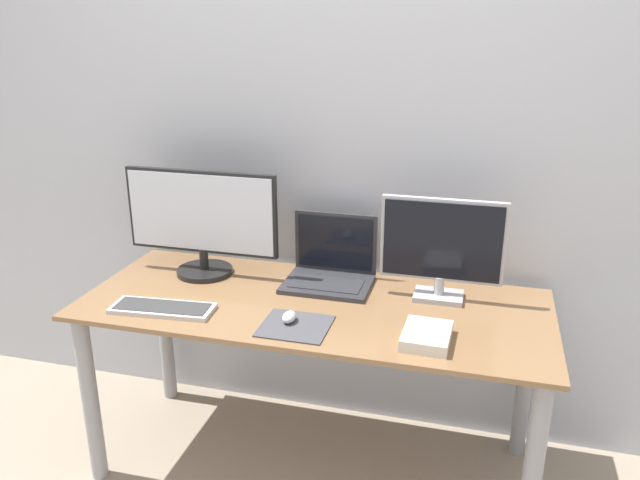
{
  "coord_description": "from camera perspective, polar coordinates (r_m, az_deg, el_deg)",
  "views": [
    {
      "loc": [
        0.56,
        -1.63,
        1.67
      ],
      "look_at": [
        0.0,
        0.42,
        0.92
      ],
      "focal_mm": 35.0,
      "sensor_mm": 36.0,
      "label": 1
    }
  ],
  "objects": [
    {
      "name": "monitor_left",
      "position": [
        2.5,
        -10.77,
        1.72
      ],
      "size": [
        0.62,
        0.22,
        0.42
      ],
      "color": "black",
      "rests_on": "desk"
    },
    {
      "name": "monitor_right",
      "position": [
        2.27,
        11.07,
        -0.6
      ],
      "size": [
        0.44,
        0.12,
        0.38
      ],
      "color": "#B2B2B7",
      "rests_on": "desk"
    },
    {
      "name": "keyboard",
      "position": [
        2.28,
        -14.2,
        -6.07
      ],
      "size": [
        0.37,
        0.16,
        0.02
      ],
      "color": "silver",
      "rests_on": "desk"
    },
    {
      "name": "wall_back",
      "position": [
        2.49,
        1.94,
        9.65
      ],
      "size": [
        7.0,
        0.05,
        2.5
      ],
      "color": "silver",
      "rests_on": "ground_plane"
    },
    {
      "name": "mousepad",
      "position": [
        2.1,
        -2.28,
        -7.86
      ],
      "size": [
        0.23,
        0.21,
        0.0
      ],
      "color": "#47474C",
      "rests_on": "desk"
    },
    {
      "name": "book",
      "position": [
        2.03,
        9.72,
        -8.65
      ],
      "size": [
        0.15,
        0.2,
        0.04
      ],
      "color": "silver",
      "rests_on": "desk"
    },
    {
      "name": "laptop",
      "position": [
        2.42,
        0.99,
        -2.45
      ],
      "size": [
        0.33,
        0.25,
        0.26
      ],
      "color": "#333338",
      "rests_on": "desk"
    },
    {
      "name": "mouse",
      "position": [
        2.12,
        -2.84,
        -7.04
      ],
      "size": [
        0.04,
        0.07,
        0.04
      ],
      "color": "silver",
      "rests_on": "mousepad"
    },
    {
      "name": "desk",
      "position": [
        2.33,
        -0.6,
        -8.52
      ],
      "size": [
        1.69,
        0.69,
        0.71
      ],
      "color": "olive",
      "rests_on": "ground_plane"
    }
  ]
}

